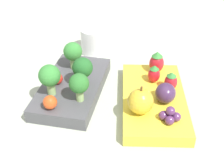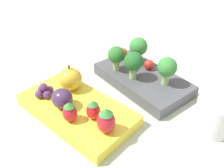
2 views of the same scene
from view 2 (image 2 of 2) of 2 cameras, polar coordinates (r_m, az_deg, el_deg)
ground_plane at (r=0.53m, az=0.53°, el=-3.50°), size 4.00×4.00×0.00m
bento_box_savoury at (r=0.57m, az=6.89°, el=1.03°), size 0.22×0.12×0.03m
bento_box_fruit at (r=0.49m, az=-8.04°, el=-5.84°), size 0.24×0.15×0.02m
broccoli_floret_0 at (r=0.52m, az=12.47°, el=3.60°), size 0.04×0.04×0.06m
broccoli_floret_1 at (r=0.55m, az=0.97°, el=6.51°), size 0.04×0.04×0.06m
broccoli_floret_2 at (r=0.58m, az=6.04°, el=8.29°), size 0.04×0.04×0.06m
broccoli_floret_3 at (r=0.52m, az=4.94°, el=4.98°), size 0.04×0.04×0.06m
cherry_tomato_0 at (r=0.57m, az=8.44°, el=4.41°), size 0.02×0.02×0.02m
cherry_tomato_1 at (r=0.61m, az=2.33°, el=7.08°), size 0.03×0.03×0.03m
apple at (r=0.51m, az=-9.51°, el=1.19°), size 0.05×0.05×0.06m
strawberry_0 at (r=0.41m, az=-1.36°, el=-8.36°), size 0.03×0.03×0.05m
strawberry_1 at (r=0.44m, az=-9.63°, el=-6.31°), size 0.03×0.03×0.04m
strawberry_2 at (r=0.44m, az=-4.32°, el=-5.91°), size 0.02×0.02×0.04m
plum at (r=0.47m, az=-11.34°, el=-3.26°), size 0.04×0.04×0.04m
grape_cluster at (r=0.51m, az=-15.23°, el=-1.57°), size 0.04×0.04×0.03m
drinking_cup at (r=0.48m, az=22.18°, el=-6.78°), size 0.07×0.07×0.06m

